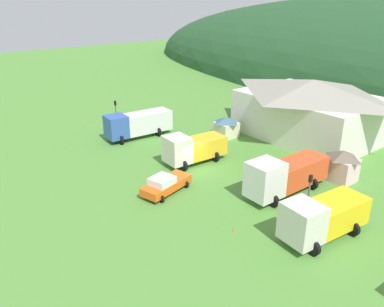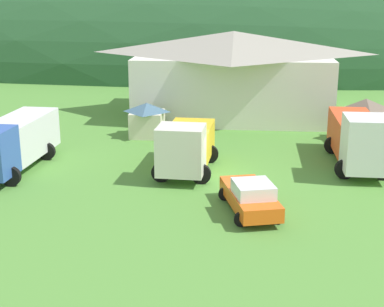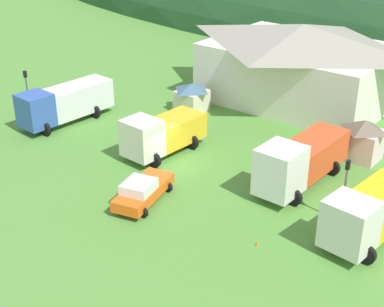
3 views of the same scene
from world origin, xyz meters
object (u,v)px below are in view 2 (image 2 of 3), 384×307
Objects in this scene: depot_building at (233,72)px; play_shed_cream at (147,119)px; heavy_rig_striped at (186,145)px; box_truck_blue at (13,141)px; heavy_rig_white at (358,137)px; play_shed_pink at (365,119)px; service_pickup_orange at (250,196)px.

depot_building reaches higher than play_shed_cream.
heavy_rig_striped is at bearing -65.88° from play_shed_cream.
heavy_rig_white is at bearing 100.40° from box_truck_blue.
box_truck_blue is at bearing -81.92° from heavy_rig_white.
play_shed_cream is at bearing -112.80° from heavy_rig_white.
service_pickup_orange is at bearing -119.64° from play_shed_pink.
box_truck_blue is 1.23× the size of heavy_rig_striped.
heavy_rig_white is (-1.64, -6.27, 0.27)m from play_shed_pink.
service_pickup_orange is at bearing -62.46° from play_shed_cream.
heavy_rig_striped is at bearing -162.76° from service_pickup_orange.
play_shed_cream is 0.39× the size of heavy_rig_striped.
play_shed_cream is at bearing -152.57° from heavy_rig_striped.
depot_building is 6.39× the size of play_shed_cream.
depot_building is at bearing 168.70° from service_pickup_orange.
heavy_rig_white reaches higher than play_shed_cream.
heavy_rig_striped is (10.11, 0.44, -0.11)m from box_truck_blue.
play_shed_cream is 8.91m from heavy_rig_striped.
box_truck_blue is 0.97× the size of heavy_rig_white.
heavy_rig_white is at bearing -104.67° from play_shed_pink.
play_shed_cream is at bearing -167.17° from service_pickup_orange.
service_pickup_orange is (-8.08, -14.20, -0.71)m from play_shed_pink.
heavy_rig_striped reaches higher than play_shed_cream.
heavy_rig_striped is (3.64, -8.12, 0.39)m from play_shed_cream.
depot_building is 20.82m from box_truck_blue.
play_shed_cream is at bearing -126.68° from depot_building.
service_pickup_orange is at bearing 71.84° from box_truck_blue.
play_shed_cream is 10.75m from box_truck_blue.
play_shed_cream is 0.88× the size of play_shed_pink.
depot_building is 12.38m from play_shed_pink.
depot_building is at bearing 175.07° from heavy_rig_striped.
depot_building reaches higher than box_truck_blue.
box_truck_blue is (-21.84, -8.78, 0.23)m from play_shed_pink.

